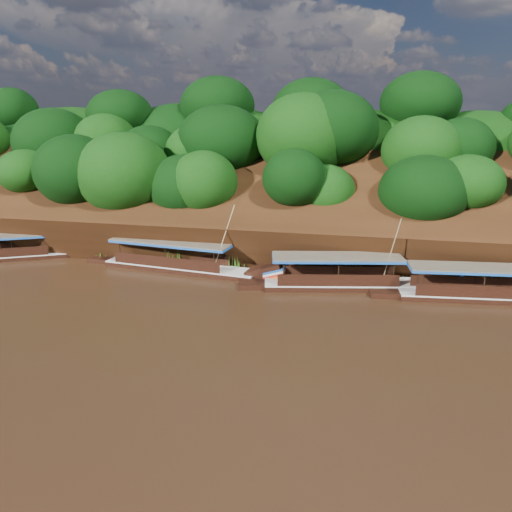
% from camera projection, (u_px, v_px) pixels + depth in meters
% --- Properties ---
extents(ground, '(160.00, 160.00, 0.00)m').
position_uv_depth(ground, '(311.00, 325.00, 30.08)').
color(ground, black).
rests_on(ground, ground).
extents(riverbank, '(120.00, 30.06, 19.40)m').
position_uv_depth(riverbank, '(337.00, 220.00, 50.89)').
color(riverbank, black).
rests_on(riverbank, ground).
extents(boat_0, '(14.44, 3.48, 6.22)m').
position_uv_depth(boat_0, '(501.00, 293.00, 33.93)').
color(boat_0, black).
rests_on(boat_0, ground).
extents(boat_1, '(14.21, 4.79, 5.94)m').
position_uv_depth(boat_1, '(356.00, 281.00, 36.33)').
color(boat_1, black).
rests_on(boat_1, ground).
extents(boat_2, '(15.51, 3.88, 6.05)m').
position_uv_depth(boat_2, '(190.00, 265.00, 40.15)').
color(boat_2, black).
rests_on(boat_2, ground).
extents(boat_3, '(11.69, 7.29, 2.60)m').
position_uv_depth(boat_3, '(20.00, 253.00, 43.85)').
color(boat_3, black).
rests_on(boat_3, ground).
extents(reeds, '(50.17, 2.45, 2.24)m').
position_uv_depth(reeds, '(280.00, 263.00, 39.55)').
color(reeds, '#35681A').
rests_on(reeds, ground).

